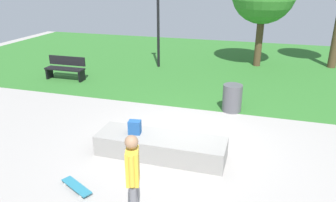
% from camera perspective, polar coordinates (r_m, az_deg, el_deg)
% --- Properties ---
extents(ground_plane, '(28.00, 28.00, 0.00)m').
position_cam_1_polar(ground_plane, '(8.21, 2.76, -7.25)').
color(ground_plane, '#9E9993').
extents(grass_lawn, '(26.60, 11.80, 0.01)m').
position_cam_1_polar(grass_lawn, '(15.71, 9.93, 6.49)').
color(grass_lawn, '#2D6B28').
rests_on(grass_lawn, ground_plane).
extents(concrete_ledge, '(2.99, 0.89, 0.48)m').
position_cam_1_polar(concrete_ledge, '(7.52, -1.30, -7.98)').
color(concrete_ledge, gray).
rests_on(concrete_ledge, ground_plane).
extents(backpack_on_ledge, '(0.30, 0.24, 0.32)m').
position_cam_1_polar(backpack_on_ledge, '(7.53, -5.89, -4.61)').
color(backpack_on_ledge, '#1E4C8C').
rests_on(backpack_on_ledge, concrete_ledge).
extents(skater_performing_trick, '(0.29, 0.41, 1.64)m').
position_cam_1_polar(skater_performing_trick, '(5.33, -6.20, -12.66)').
color(skater_performing_trick, slate).
rests_on(skater_performing_trick, ground_plane).
extents(skateboard_by_ledge, '(0.80, 0.54, 0.08)m').
position_cam_1_polar(skateboard_by_ledge, '(6.78, -15.83, -14.27)').
color(skateboard_by_ledge, teal).
rests_on(skateboard_by_ledge, ground_plane).
extents(park_bench_center_lawn, '(1.60, 0.48, 0.91)m').
position_cam_1_polar(park_bench_center_lawn, '(13.62, -17.59, 5.63)').
color(park_bench_center_lawn, black).
rests_on(park_bench_center_lawn, ground_plane).
extents(lamp_post, '(0.28, 0.28, 4.17)m').
position_cam_1_polar(lamp_post, '(14.54, -1.76, 15.77)').
color(lamp_post, black).
rests_on(lamp_post, ground_plane).
extents(trash_bin, '(0.59, 0.59, 0.84)m').
position_cam_1_polar(trash_bin, '(10.09, 11.24, 0.53)').
color(trash_bin, '#4C4C51').
rests_on(trash_bin, ground_plane).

